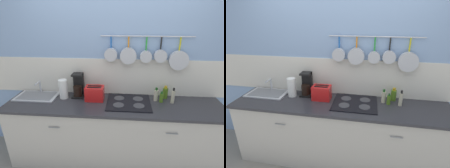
{
  "view_description": "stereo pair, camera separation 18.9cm",
  "coord_description": "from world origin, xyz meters",
  "views": [
    {
      "loc": [
        0.15,
        -2.01,
        2.0
      ],
      "look_at": [
        -0.02,
        0.0,
        1.19
      ],
      "focal_mm": 28.0,
      "sensor_mm": 36.0,
      "label": 1
    },
    {
      "loc": [
        0.34,
        -1.99,
        2.0
      ],
      "look_at": [
        -0.02,
        0.0,
        1.19
      ],
      "focal_mm": 28.0,
      "sensor_mm": 36.0,
      "label": 2
    }
  ],
  "objects": [
    {
      "name": "ground_plane",
      "position": [
        0.0,
        0.0,
        0.0
      ],
      "size": [
        12.0,
        12.0,
        0.0
      ],
      "primitive_type": "plane",
      "color": "gray"
    },
    {
      "name": "wall_back",
      "position": [
        0.0,
        0.35,
        1.28
      ],
      "size": [
        7.2,
        0.15,
        2.6
      ],
      "color": "#84A3CC",
      "rests_on": "ground_plane"
    },
    {
      "name": "cabinet_base",
      "position": [
        0.0,
        -0.0,
        0.44
      ],
      "size": [
        2.8,
        0.61,
        0.88
      ],
      "color": "#B7B2A8",
      "rests_on": "ground_plane"
    },
    {
      "name": "countertop",
      "position": [
        0.0,
        0.0,
        0.89
      ],
      "size": [
        2.84,
        0.63,
        0.03
      ],
      "color": "#2D2D33",
      "rests_on": "cabinet_base"
    },
    {
      "name": "sink_basin",
      "position": [
        -1.1,
        0.13,
        0.93
      ],
      "size": [
        0.57,
        0.34,
        0.19
      ],
      "color": "#B7BABF",
      "rests_on": "countertop"
    },
    {
      "name": "paper_towel_roll",
      "position": [
        -0.7,
        0.12,
        1.04
      ],
      "size": [
        0.12,
        0.12,
        0.27
      ],
      "color": "white",
      "rests_on": "countertop"
    },
    {
      "name": "coffee_maker",
      "position": [
        -0.51,
        0.21,
        1.05
      ],
      "size": [
        0.16,
        0.19,
        0.33
      ],
      "color": "black",
      "rests_on": "countertop"
    },
    {
      "name": "toaster",
      "position": [
        -0.26,
        0.1,
        1.01
      ],
      "size": [
        0.26,
        0.17,
        0.2
      ],
      "color": "red",
      "rests_on": "countertop"
    },
    {
      "name": "cooktop",
      "position": [
        0.2,
        0.05,
        0.92
      ],
      "size": [
        0.57,
        0.49,
        0.01
      ],
      "color": "black",
      "rests_on": "countertop"
    },
    {
      "name": "bottle_dish_soap",
      "position": [
        0.56,
        0.15,
        0.99
      ],
      "size": [
        0.06,
        0.06,
        0.19
      ],
      "color": "#BFB799",
      "rests_on": "countertop"
    },
    {
      "name": "bottle_sesame_oil",
      "position": [
        0.63,
        0.11,
        0.98
      ],
      "size": [
        0.05,
        0.05,
        0.15
      ],
      "color": "#4C721E",
      "rests_on": "countertop"
    },
    {
      "name": "bottle_cooking_wine",
      "position": [
        0.7,
        0.24,
        0.99
      ],
      "size": [
        0.07,
        0.07,
        0.18
      ],
      "color": "#4C721E",
      "rests_on": "countertop"
    },
    {
      "name": "bottle_vinegar",
      "position": [
        0.77,
        0.1,
        1.0
      ],
      "size": [
        0.05,
        0.05,
        0.21
      ],
      "color": "#BFB799",
      "rests_on": "countertop"
    }
  ]
}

